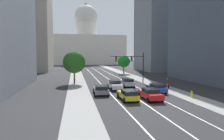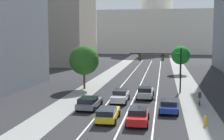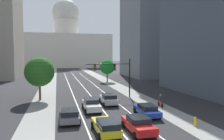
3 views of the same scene
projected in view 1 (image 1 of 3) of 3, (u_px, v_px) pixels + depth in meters
ground_plane at (100, 73)px, 64.86m from camera, size 400.00×400.00×0.00m
sidewalk_left at (77, 75)px, 58.60m from camera, size 3.46×130.00×0.01m
sidewalk_right at (127, 74)px, 61.30m from camera, size 3.46×130.00×0.01m
lane_stripe_left at (96, 79)px, 49.62m from camera, size 0.16×90.00×0.01m
lane_stripe_center at (108, 79)px, 50.14m from camera, size 0.16×90.00×0.01m
lane_stripe_right at (119, 78)px, 50.66m from camera, size 0.16×90.00×0.01m
office_tower_far_left at (29, 4)px, 73.13m from camera, size 15.00×19.12×48.54m
office_tower_far_right at (168, 16)px, 76.92m from camera, size 21.23×20.45×41.25m
capitol_building at (86, 45)px, 138.89m from camera, size 49.77×27.70×40.92m
car_gray at (101, 89)px, 29.49m from camera, size 2.25×4.70×1.37m
car_yellow at (128, 94)px, 25.65m from camera, size 2.02×4.61×1.38m
car_silver at (127, 82)px, 37.29m from camera, size 2.11×4.68×1.49m
car_white at (115, 85)px, 33.99m from camera, size 1.95×4.74×1.49m
car_blue at (157, 88)px, 31.16m from camera, size 2.08×4.60×1.33m
car_red at (150, 94)px, 25.93m from camera, size 2.06×4.52×1.45m
traffic_signal_mast at (133, 62)px, 41.88m from camera, size 7.26×0.39×6.27m
fire_hydrant at (192, 94)px, 27.37m from camera, size 0.26×0.35×0.91m
cyclist at (167, 83)px, 35.45m from camera, size 0.37×1.70×1.72m
street_tree_near_left at (74, 62)px, 40.67m from camera, size 4.46×4.46×6.56m
street_tree_mid_right at (124, 61)px, 63.68m from camera, size 3.83×3.83×5.79m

